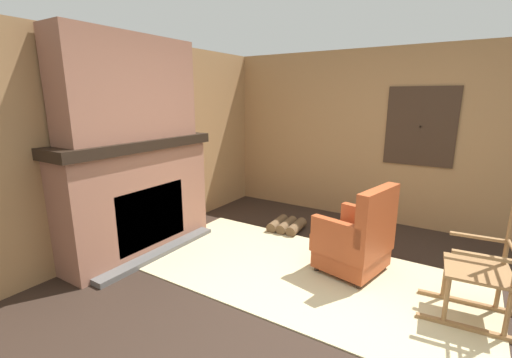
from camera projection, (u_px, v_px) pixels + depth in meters
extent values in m
plane|color=#2D2119|center=(326.00, 312.00, 2.91)|extent=(14.00, 14.00, 0.00)
cube|color=#9E7247|center=(120.00, 147.00, 3.95)|extent=(0.06, 5.66, 2.44)
cube|color=#9E7247|center=(398.00, 138.00, 4.73)|extent=(5.66, 0.06, 2.44)
cube|color=#382619|center=(420.00, 127.00, 4.51)|extent=(0.86, 0.02, 1.04)
cube|color=silver|center=(421.00, 127.00, 4.51)|extent=(0.82, 0.01, 1.00)
cube|color=#382619|center=(420.00, 127.00, 4.50)|extent=(0.02, 0.02, 1.00)
cube|color=#382619|center=(420.00, 127.00, 4.50)|extent=(0.82, 0.02, 0.02)
cube|color=#93604C|center=(139.00, 201.00, 3.96)|extent=(0.44, 1.81, 1.21)
cube|color=black|center=(150.00, 216.00, 3.90)|extent=(0.08, 0.94, 0.68)
cube|color=#565451|center=(160.00, 253.00, 3.94)|extent=(0.16, 1.63, 0.06)
cube|color=black|center=(134.00, 144.00, 3.81)|extent=(0.54, 1.91, 0.11)
cube|color=#93604C|center=(129.00, 88.00, 3.67)|extent=(0.39, 1.59, 1.10)
cube|color=#C6B789|center=(302.00, 273.00, 3.54)|extent=(3.47, 1.71, 0.01)
cube|color=#A84723|center=(351.00, 255.00, 3.56)|extent=(0.70, 0.73, 0.24)
cube|color=#A84723|center=(352.00, 241.00, 3.52)|extent=(0.73, 0.77, 0.18)
cube|color=#A84723|center=(377.00, 215.00, 3.28)|extent=(0.26, 0.67, 0.52)
cube|color=#A84723|center=(337.00, 231.00, 3.30)|extent=(0.55, 0.21, 0.20)
cube|color=#A84723|center=(365.00, 217.00, 3.69)|extent=(0.55, 0.21, 0.20)
cylinder|color=#332319|center=(317.00, 268.00, 3.58)|extent=(0.06, 0.06, 0.06)
cylinder|color=#332319|center=(343.00, 253.00, 3.94)|extent=(0.06, 0.06, 0.06)
cylinder|color=#332319|center=(359.00, 286.00, 3.25)|extent=(0.06, 0.06, 0.06)
cylinder|color=#332319|center=(384.00, 267.00, 3.61)|extent=(0.06, 0.06, 0.06)
cube|color=olive|center=(472.00, 330.00, 2.65)|extent=(0.80, 0.11, 0.04)
cube|color=olive|center=(468.00, 303.00, 2.99)|extent=(0.80, 0.11, 0.04)
cylinder|color=olive|center=(446.00, 299.00, 2.69)|extent=(0.04, 0.04, 0.38)
cylinder|color=olive|center=(445.00, 276.00, 3.03)|extent=(0.04, 0.04, 0.38)
cylinder|color=olive|center=(508.00, 313.00, 2.51)|extent=(0.04, 0.04, 0.38)
cylinder|color=olive|center=(499.00, 287.00, 2.86)|extent=(0.04, 0.04, 0.38)
cube|color=olive|center=(477.00, 270.00, 2.73)|extent=(0.51, 0.51, 0.02)
cylinder|color=olive|center=(512.00, 221.00, 2.72)|extent=(0.04, 0.04, 0.80)
cube|color=olive|center=(485.00, 257.00, 2.50)|extent=(0.42, 0.08, 0.02)
cube|color=olive|center=(479.00, 237.00, 2.85)|extent=(0.42, 0.08, 0.02)
cylinder|color=brown|center=(278.00, 224.00, 4.74)|extent=(0.17, 0.44, 0.14)
cylinder|color=brown|center=(287.00, 225.00, 4.68)|extent=(0.17, 0.44, 0.14)
cylinder|color=brown|center=(296.00, 227.00, 4.61)|extent=(0.17, 0.44, 0.14)
ellipsoid|color=#99B29E|center=(68.00, 142.00, 3.22)|extent=(0.11, 0.11, 0.09)
cylinder|color=white|center=(66.00, 127.00, 3.19)|extent=(0.06, 0.06, 0.18)
cube|color=brown|center=(154.00, 130.00, 4.08)|extent=(0.15, 0.23, 0.14)
cube|color=silver|center=(158.00, 130.00, 4.03)|extent=(0.01, 0.04, 0.02)
cylinder|color=gold|center=(119.00, 128.00, 3.69)|extent=(0.07, 0.28, 0.27)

